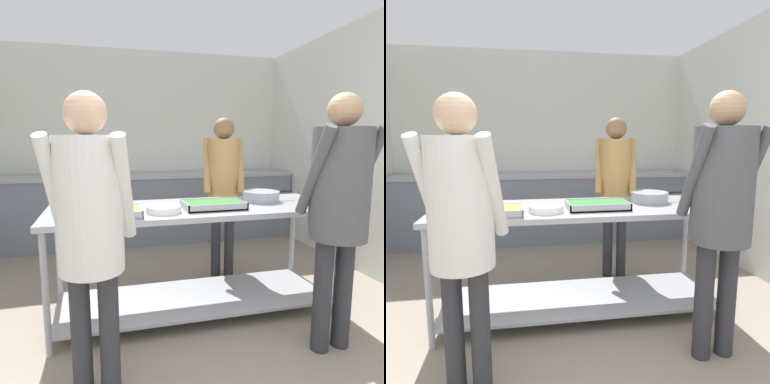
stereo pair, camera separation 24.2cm
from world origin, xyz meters
The scene contains 11 objects.
wall_rear centered at (0.00, 4.19, 1.32)m, with size 4.25×0.06×2.65m.
back_counter centered at (0.00, 3.82, 0.47)m, with size 4.09×0.65×0.94m.
serving_counter centered at (0.13, 1.69, 0.60)m, with size 2.26×0.78×0.89m.
serving_tray_vegetables centered at (-0.51, 1.48, 0.91)m, with size 0.39×0.28×0.05m.
plate_stack centered at (-0.15, 1.53, 0.91)m, with size 0.26×0.26×0.05m.
serving_tray_roast centered at (0.25, 1.59, 0.91)m, with size 0.46×0.29×0.05m.
sauce_pan centered at (0.74, 1.77, 0.94)m, with size 0.45×0.31×0.09m.
guest_serving_left centered at (-0.63, 0.88, 1.02)m, with size 0.48×0.40×1.64m.
guest_serving_right centered at (0.90, 0.98, 1.05)m, with size 0.48×0.37×1.70m.
cook_behind_counter centered at (0.60, 2.36, 1.01)m, with size 0.46×0.39×1.62m.
water_bottle centered at (-1.16, 3.74, 1.05)m, with size 0.06×0.06×0.24m.
Camera 2 is at (-0.32, -0.92, 1.41)m, focal length 32.00 mm.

